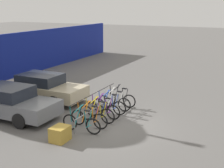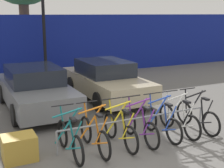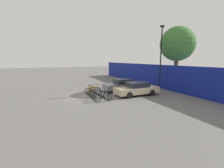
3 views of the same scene
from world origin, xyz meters
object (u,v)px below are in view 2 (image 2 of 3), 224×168
at_px(bicycle_white, 179,120).
at_px(cargo_crate, 19,148).
at_px(car_beige, 105,80).
at_px(car_grey, 35,89).
at_px(bicycle_yellow, 120,130).
at_px(bicycle_purple, 140,127).
at_px(bike_rack, 137,120).
at_px(bicycle_orange, 94,135).
at_px(bicycle_teal, 70,140).
at_px(bicycle_blue, 161,123).
at_px(bicycle_black, 197,116).

bearing_deg(bicycle_white, cargo_crate, 178.34).
bearing_deg(car_beige, car_grey, -175.04).
height_order(bicycle_yellow, car_grey, car_grey).
bearing_deg(bicycle_purple, bike_rack, 88.99).
bearing_deg(bicycle_yellow, car_beige, 69.49).
distance_m(bicycle_purple, car_beige, 4.11).
height_order(bicycle_orange, car_grey, car_grey).
xyz_separation_m(car_beige, cargo_crate, (-3.75, -3.71, -0.42)).
xyz_separation_m(bike_rack, bicycle_teal, (-1.78, -0.15, -0.11)).
bearing_deg(car_grey, bicycle_orange, -82.71).
bearing_deg(cargo_crate, bicycle_white, -4.04).
bearing_deg(bicycle_orange, cargo_crate, 172.26).
bearing_deg(bike_rack, cargo_crate, 177.29).
xyz_separation_m(bicycle_teal, bicycle_white, (2.96, 0.00, 0.00)).
bearing_deg(car_beige, bicycle_blue, -94.46).
xyz_separation_m(bicycle_blue, car_grey, (-2.31, 3.76, 0.31)).
relative_size(bicycle_yellow, car_grey, 0.38).
xyz_separation_m(bicycle_purple, bicycle_white, (1.18, 0.00, 0.00)).
bearing_deg(bicycle_purple, bicycle_teal, 179.66).
xyz_separation_m(bike_rack, bicycle_orange, (-1.20, -0.15, -0.11)).
relative_size(bicycle_teal, bicycle_blue, 1.00).
height_order(bicycle_teal, cargo_crate, bicycle_teal).
bearing_deg(bicycle_blue, car_grey, 120.68).
xyz_separation_m(bicycle_teal, bicycle_yellow, (1.24, 0.00, 0.00)).
bearing_deg(bicycle_white, car_grey, 129.61).
bearing_deg(bicycle_black, bike_rack, 174.06).
xyz_separation_m(bicycle_black, car_beige, (-0.84, 3.99, 0.31)).
xyz_separation_m(bicycle_purple, car_grey, (-1.68, 3.76, 0.31)).
bearing_deg(bicycle_teal, car_grey, 84.69).
distance_m(bicycle_white, bicycle_black, 0.60).
distance_m(bicycle_purple, car_grey, 4.13).
bearing_deg(cargo_crate, car_beige, 44.65).
relative_size(bicycle_black, cargo_crate, 2.44).
xyz_separation_m(bike_rack, bicycle_purple, (-0.00, -0.15, -0.11)).
xyz_separation_m(bicycle_teal, car_grey, (0.10, 3.76, 0.31)).
bearing_deg(bicycle_yellow, car_grey, 106.70).
relative_size(bicycle_orange, bicycle_black, 1.00).
height_order(bicycle_blue, car_beige, car_beige).
bearing_deg(cargo_crate, bicycle_yellow, -7.08).
xyz_separation_m(bicycle_orange, bicycle_purple, (1.20, 0.00, 0.00)).
relative_size(bike_rack, bicycle_teal, 2.40).
relative_size(bicycle_orange, cargo_crate, 2.44).
distance_m(bicycle_teal, bicycle_white, 2.96).
distance_m(car_beige, cargo_crate, 5.29).
relative_size(bicycle_blue, bicycle_black, 1.00).
relative_size(bike_rack, bicycle_blue, 2.40).
xyz_separation_m(bike_rack, bicycle_white, (1.18, -0.15, -0.11)).
relative_size(bike_rack, bicycle_black, 2.40).
distance_m(car_grey, cargo_crate, 3.68).
relative_size(bicycle_blue, bicycle_white, 1.00).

